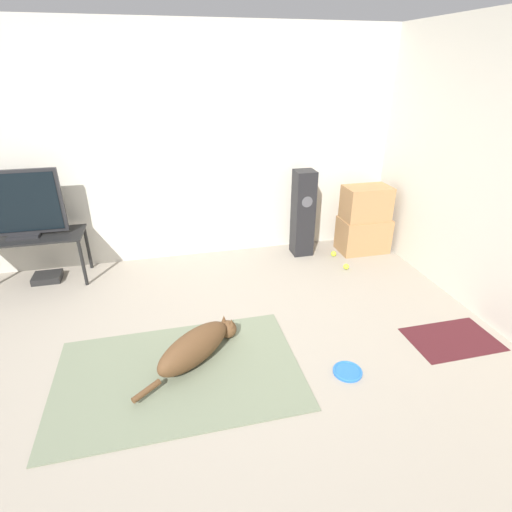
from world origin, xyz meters
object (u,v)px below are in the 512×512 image
floor_speaker (303,213)px  tv_stand (26,242)px  frisbee (348,371)px  tennis_ball_by_boxes (346,267)px  cardboard_box_upper (366,203)px  tv (16,205)px  cardboard_box_lower (363,235)px  game_console (48,277)px  tennis_ball_near_speaker (334,254)px  dog (196,346)px

floor_speaker → tv_stand: bearing=-179.6°
frisbee → tv_stand: 3.43m
floor_speaker → tennis_ball_by_boxes: bearing=-56.8°
cardboard_box_upper → tv_stand: cardboard_box_upper is taller
tv_stand → tv: size_ratio=1.31×
frisbee → cardboard_box_lower: 2.33m
tv_stand → game_console: bearing=-0.4°
tv → game_console: 0.84m
floor_speaker → tennis_ball_by_boxes: (0.36, -0.55, -0.49)m
game_console → cardboard_box_upper: bearing=-1.4°
tennis_ball_by_boxes → cardboard_box_lower: bearing=46.6°
floor_speaker → tv_stand: (-3.03, -0.02, -0.05)m
frisbee → tv: size_ratio=0.26×
tv_stand → game_console: tv_stand is taller
frisbee → tennis_ball_by_boxes: bearing=65.3°
cardboard_box_lower → tv: bearing=178.6°
cardboard_box_lower → tennis_ball_by_boxes: bearing=-133.4°
tv → tennis_ball_by_boxes: (3.39, -0.53, -0.84)m
tennis_ball_near_speaker → tv_stand: bearing=177.1°
cardboard_box_upper → cardboard_box_lower: bearing=6.8°
tv_stand → tennis_ball_by_boxes: size_ratio=17.23×
floor_speaker → tv: 3.05m
cardboard_box_upper → tennis_ball_by_boxes: bearing=-132.7°
tennis_ball_by_boxes → tennis_ball_near_speaker: same height
tv_stand → cardboard_box_upper: bearing=-1.4°
tennis_ball_near_speaker → cardboard_box_upper: bearing=11.6°
tennis_ball_by_boxes → tennis_ball_near_speaker: 0.35m
frisbee → tennis_ball_by_boxes: size_ratio=3.40×
dog → tv: bearing=132.4°
cardboard_box_upper → tv_stand: (-3.79, 0.09, -0.15)m
frisbee → cardboard_box_lower: size_ratio=0.38×
dog → tv: (-1.56, 1.71, 0.73)m
tv → tennis_ball_near_speaker: tv is taller
tennis_ball_near_speaker → tennis_ball_by_boxes: bearing=-89.8°
tennis_ball_by_boxes → game_console: game_console is taller
game_console → cardboard_box_lower: bearing=-1.4°
tv → dog: bearing=-47.6°
tv → game_console: (0.11, -0.00, -0.84)m
tv_stand → tv: (0.00, 0.00, 0.40)m
cardboard_box_upper → tennis_ball_near_speaker: (-0.41, -0.08, -0.59)m
frisbee → cardboard_box_upper: (1.13, 2.02, 0.61)m
dog → cardboard_box_upper: bearing=35.8°
tennis_ball_by_boxes → tennis_ball_near_speaker: (-0.00, 0.35, 0.00)m
tennis_ball_by_boxes → game_console: 3.32m
cardboard_box_lower → tv: size_ratio=0.69×
tv → floor_speaker: bearing=0.3°
dog → tennis_ball_near_speaker: dog is taller
floor_speaker → dog: bearing=-130.6°
tv_stand → tennis_ball_near_speaker: size_ratio=17.23×
tv_stand → tennis_ball_near_speaker: bearing=-2.9°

